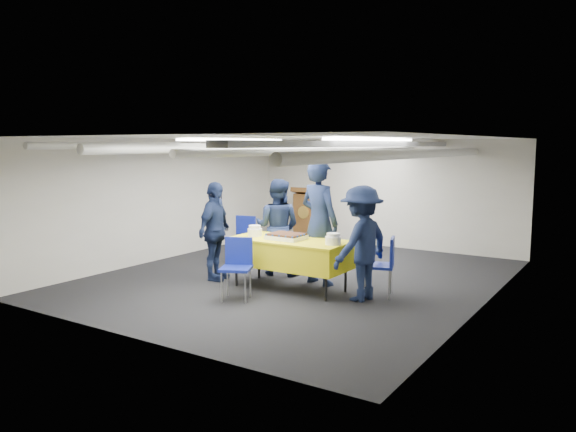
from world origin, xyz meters
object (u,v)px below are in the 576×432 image
object	(u,v)px
sheet_cake	(286,236)
sailor_b	(277,227)
podium	(309,215)
chair_left	(243,235)
sailor_c	(215,231)
sailor_d	(361,243)
chair_near	(237,262)
serving_table	(290,253)
sailor_a	(319,222)
chair_right	(385,261)

from	to	relation	value
sheet_cake	sailor_b	size ratio (longest dim) A/B	0.34
podium	sailor_b	bearing A→B (deg)	-68.71
chair_left	podium	bearing A→B (deg)	92.59
sailor_c	sailor_d	distance (m)	2.52
chair_near	chair_left	world-z (taller)	same
sheet_cake	sailor_b	bearing A→B (deg)	131.55
sailor_c	podium	bearing A→B (deg)	-5.86
sailor_d	serving_table	bearing A→B (deg)	-76.12
chair_near	chair_left	xyz separation A→B (m)	(-1.40, 1.98, 0.00)
sheet_cake	sailor_d	distance (m)	1.21
chair_near	sailor_a	bearing A→B (deg)	67.20
sailor_a	sailor_c	size ratio (longest dim) A/B	1.23
chair_near	chair_left	size ratio (longest dim) A/B	1.00
podium	sailor_d	bearing A→B (deg)	-50.37
chair_left	sailor_a	world-z (taller)	sailor_a
sheet_cake	chair_near	world-z (taller)	chair_near
chair_right	sailor_c	size ratio (longest dim) A/B	0.54
sailor_b	sailor_a	bearing A→B (deg)	153.97
chair_near	sailor_c	distance (m)	1.23
serving_table	sheet_cake	bearing A→B (deg)	-136.27
sailor_d	podium	bearing A→B (deg)	-128.44
sailor_a	chair_near	bearing A→B (deg)	80.99
sheet_cake	chair_near	bearing A→B (deg)	-111.74
sheet_cake	sailor_a	distance (m)	0.64
chair_near	sheet_cake	bearing A→B (deg)	68.26
serving_table	sailor_a	bearing A→B (deg)	67.77
serving_table	chair_near	bearing A→B (deg)	-113.15
chair_near	sailor_a	xyz separation A→B (m)	(0.57, 1.36, 0.45)
podium	sailor_b	distance (m)	3.23
serving_table	chair_right	xyz separation A→B (m)	(1.39, 0.38, -0.03)
sailor_b	sailor_d	distance (m)	2.00
sheet_cake	podium	distance (m)	4.19
sailor_a	sailor_d	xyz separation A→B (m)	(0.96, -0.48, -0.17)
podium	sailor_b	size ratio (longest dim) A/B	0.77
chair_right	sailor_c	distance (m)	2.80
chair_near	serving_table	bearing A→B (deg)	66.85
chair_left	sailor_c	xyz separation A→B (m)	(0.42, -1.30, 0.27)
chair_left	sailor_d	world-z (taller)	sailor_d
chair_left	sailor_a	distance (m)	2.12
serving_table	sailor_c	size ratio (longest dim) A/B	1.15
chair_right	sailor_c	xyz separation A→B (m)	(-2.73, -0.53, 0.27)
chair_near	chair_right	bearing A→B (deg)	34.81
serving_table	chair_near	distance (m)	0.91
serving_table	sailor_a	xyz separation A→B (m)	(0.21, 0.52, 0.42)
chair_near	sailor_c	world-z (taller)	sailor_c
sheet_cake	sailor_d	xyz separation A→B (m)	(1.21, 0.08, -0.00)
sailor_a	serving_table	bearing A→B (deg)	81.55
chair_near	sailor_d	size ratio (longest dim) A/B	0.53
podium	sailor_c	distance (m)	3.92
podium	sheet_cake	bearing A→B (deg)	-63.93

